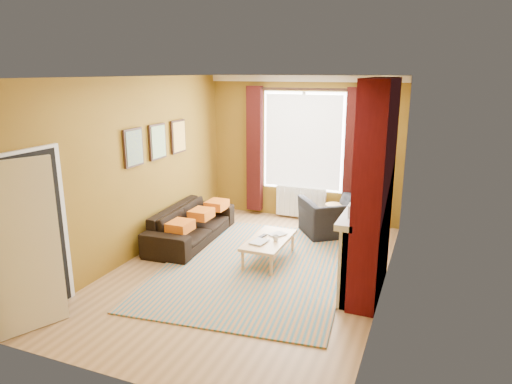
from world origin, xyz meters
TOP-DOWN VIEW (x-y plane):
  - ground at (0.00, 0.00)m, footprint 5.50×5.50m
  - room_walls at (0.63, 0.28)m, footprint 3.82×5.54m
  - striped_rug at (0.01, 0.17)m, footprint 3.04×3.95m
  - sofa at (-1.42, 0.77)m, footprint 0.93×2.11m
  - armchair at (0.79, 1.97)m, footprint 1.37×1.34m
  - coffee_table at (0.14, 0.43)m, footprint 0.57×1.12m
  - wicker_stool at (0.74, 2.39)m, footprint 0.41×0.41m
  - floor_lamp at (1.55, 2.21)m, footprint 0.27×0.27m
  - book_a at (-0.04, 0.23)m, footprint 0.26×0.31m
  - book_b at (0.13, 0.68)m, footprint 0.30×0.32m
  - mug at (0.27, 0.38)m, footprint 0.11×0.11m
  - tv_remote at (0.02, 0.47)m, footprint 0.09×0.18m

SIDE VIEW (x-z plane):
  - ground at x=0.00m, z-range 0.00..0.00m
  - striped_rug at x=0.01m, z-range 0.00..0.02m
  - wicker_stool at x=0.74m, z-range 0.00..0.46m
  - sofa at x=-1.42m, z-range 0.00..0.61m
  - coffee_table at x=0.14m, z-range 0.15..0.52m
  - armchair at x=0.79m, z-range 0.00..0.67m
  - book_b at x=0.13m, z-range 0.37..0.39m
  - tv_remote at x=0.02m, z-range 0.37..0.40m
  - book_a at x=-0.04m, z-range 0.37..0.40m
  - mug at x=0.27m, z-range 0.37..0.46m
  - floor_lamp at x=1.55m, z-range 0.47..2.11m
  - room_walls at x=0.63m, z-range -0.04..2.80m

